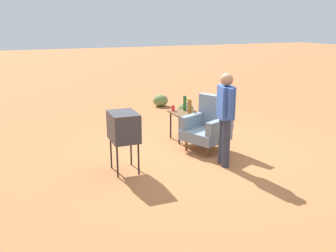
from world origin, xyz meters
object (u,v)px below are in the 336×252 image
at_px(soda_can_red, 173,108).
at_px(flower_vase, 188,103).
at_px(armchair, 209,125).
at_px(bottle_wine_green, 185,103).
at_px(person_standing, 225,114).
at_px(bottle_tall_amber, 190,107).
at_px(side_table, 185,116).
at_px(tv_on_stand, 124,127).

relative_size(soda_can_red, flower_vase, 0.46).
xyz_separation_m(armchair, bottle_wine_green, (-0.87, -0.11, 0.28)).
xyz_separation_m(person_standing, soda_can_red, (-1.78, -0.19, -0.26)).
bearing_deg(bottle_wine_green, bottle_tall_amber, -7.27).
bearing_deg(flower_vase, bottle_tall_amber, -22.08).
height_order(armchair, soda_can_red, armchair).
bearing_deg(flower_vase, armchair, 0.21).
xyz_separation_m(person_standing, bottle_wine_green, (-1.72, 0.06, -0.16)).
bearing_deg(person_standing, side_table, -179.73).
distance_m(side_table, bottle_tall_amber, 0.32).
bearing_deg(armchair, person_standing, -11.25).
relative_size(tv_on_stand, bottle_tall_amber, 3.43).
relative_size(armchair, bottle_wine_green, 3.31).
relative_size(bottle_tall_amber, soda_can_red, 2.46).
distance_m(person_standing, bottle_tall_amber, 1.40).
bearing_deg(soda_can_red, person_standing, 6.07).
relative_size(side_table, tv_on_stand, 0.60).
bearing_deg(armchair, side_table, -166.57).
bearing_deg(bottle_tall_amber, soda_can_red, -152.58).
height_order(person_standing, bottle_tall_amber, person_standing).
bearing_deg(tv_on_stand, bottle_tall_amber, 119.60).
bearing_deg(person_standing, bottle_tall_amber, 179.42).
relative_size(armchair, person_standing, 0.65).
relative_size(bottle_wine_green, soda_can_red, 2.62).
bearing_deg(armchair, soda_can_red, -158.90).
bearing_deg(soda_can_red, bottle_tall_amber, 27.42).
distance_m(tv_on_stand, flower_vase, 2.30).
xyz_separation_m(person_standing, bottle_tall_amber, (-1.39, 0.01, -0.17)).
distance_m(person_standing, soda_can_red, 1.81).
height_order(bottle_tall_amber, flower_vase, bottle_tall_amber).
height_order(tv_on_stand, flower_vase, tv_on_stand).
distance_m(bottle_wine_green, soda_can_red, 0.27).
height_order(person_standing, bottle_wine_green, person_standing).
relative_size(tv_on_stand, bottle_wine_green, 3.22).
bearing_deg(bottle_wine_green, tv_on_stand, -53.45).
bearing_deg(side_table, bottle_wine_green, 153.02).
xyz_separation_m(bottle_wine_green, soda_can_red, (-0.06, -0.25, -0.10)).
height_order(tv_on_stand, person_standing, person_standing).
bearing_deg(tv_on_stand, armchair, 103.15).
xyz_separation_m(tv_on_stand, soda_can_red, (-1.37, 1.51, -0.10)).
relative_size(side_table, flower_vase, 2.33).
distance_m(bottle_wine_green, bottle_tall_amber, 0.33).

